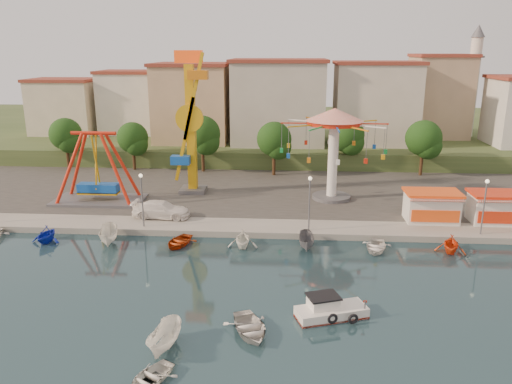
# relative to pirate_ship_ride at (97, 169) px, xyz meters

# --- Properties ---
(ground) EXTENTS (200.00, 200.00, 0.00)m
(ground) POSITION_rel_pirate_ship_ride_xyz_m (15.34, -20.74, -4.39)
(ground) COLOR #122933
(ground) RESTS_ON ground
(quay_deck) EXTENTS (200.00, 100.00, 0.60)m
(quay_deck) POSITION_rel_pirate_ship_ride_xyz_m (15.34, 41.26, -4.09)
(quay_deck) COLOR #9E998E
(quay_deck) RESTS_ON ground
(asphalt_pad) EXTENTS (90.00, 28.00, 0.01)m
(asphalt_pad) POSITION_rel_pirate_ship_ride_xyz_m (15.34, 9.26, -3.79)
(asphalt_pad) COLOR #4C4944
(asphalt_pad) RESTS_ON quay_deck
(hill_terrace) EXTENTS (200.00, 60.00, 3.00)m
(hill_terrace) POSITION_rel_pirate_ship_ride_xyz_m (15.34, 46.26, -2.89)
(hill_terrace) COLOR #384C26
(hill_terrace) RESTS_ON ground
(pirate_ship_ride) EXTENTS (10.00, 5.00, 8.00)m
(pirate_ship_ride) POSITION_rel_pirate_ship_ride_xyz_m (0.00, 0.00, 0.00)
(pirate_ship_ride) COLOR #59595E
(pirate_ship_ride) RESTS_ON quay_deck
(kamikaze_tower) EXTENTS (3.89, 3.10, 16.50)m
(kamikaze_tower) POSITION_rel_pirate_ship_ride_xyz_m (10.02, 4.37, 4.20)
(kamikaze_tower) COLOR #59595E
(kamikaze_tower) RESTS_ON quay_deck
(wave_swinger) EXTENTS (11.60, 11.60, 10.40)m
(wave_swinger) POSITION_rel_pirate_ship_ride_xyz_m (26.30, 2.85, 3.80)
(wave_swinger) COLOR #59595E
(wave_swinger) RESTS_ON quay_deck
(booth_left) EXTENTS (5.40, 3.78, 3.08)m
(booth_left) POSITION_rel_pirate_ship_ride_xyz_m (35.65, -4.25, -2.23)
(booth_left) COLOR white
(booth_left) RESTS_ON quay_deck
(booth_mid) EXTENTS (5.40, 3.78, 3.08)m
(booth_mid) POSITION_rel_pirate_ship_ride_xyz_m (41.99, -4.25, -2.23)
(booth_mid) COLOR white
(booth_mid) RESTS_ON quay_deck
(lamp_post_1) EXTENTS (0.14, 0.14, 5.00)m
(lamp_post_1) POSITION_rel_pirate_ship_ride_xyz_m (7.34, -7.74, -1.29)
(lamp_post_1) COLOR #59595E
(lamp_post_1) RESTS_ON quay_deck
(lamp_post_2) EXTENTS (0.14, 0.14, 5.00)m
(lamp_post_2) POSITION_rel_pirate_ship_ride_xyz_m (23.34, -7.74, -1.29)
(lamp_post_2) COLOR #59595E
(lamp_post_2) RESTS_ON quay_deck
(lamp_post_3) EXTENTS (0.14, 0.14, 5.00)m
(lamp_post_3) POSITION_rel_pirate_ship_ride_xyz_m (39.34, -7.74, -1.29)
(lamp_post_3) COLOR #59595E
(lamp_post_3) RESTS_ON quay_deck
(tree_0) EXTENTS (4.60, 4.60, 7.19)m
(tree_0) POSITION_rel_pirate_ship_ride_xyz_m (-10.66, 16.24, 1.08)
(tree_0) COLOR #382314
(tree_0) RESTS_ON quay_deck
(tree_1) EXTENTS (4.35, 4.35, 6.80)m
(tree_1) POSITION_rel_pirate_ship_ride_xyz_m (-0.66, 15.50, 0.81)
(tree_1) COLOR #382314
(tree_1) RESTS_ON quay_deck
(tree_2) EXTENTS (5.02, 5.02, 7.85)m
(tree_2) POSITION_rel_pirate_ship_ride_xyz_m (9.34, 15.07, 1.52)
(tree_2) COLOR #382314
(tree_2) RESTS_ON quay_deck
(tree_3) EXTENTS (4.68, 4.68, 7.32)m
(tree_3) POSITION_rel_pirate_ship_ride_xyz_m (19.34, 13.62, 1.16)
(tree_3) COLOR #382314
(tree_3) RESTS_ON quay_deck
(tree_4) EXTENTS (4.86, 4.86, 7.60)m
(tree_4) POSITION_rel_pirate_ship_ride_xyz_m (29.34, 16.61, 1.35)
(tree_4) COLOR #382314
(tree_4) RESTS_ON quay_deck
(tree_5) EXTENTS (4.83, 4.83, 7.54)m
(tree_5) POSITION_rel_pirate_ship_ride_xyz_m (39.34, 14.80, 1.31)
(tree_5) COLOR #382314
(tree_5) RESTS_ON quay_deck
(building_0) EXTENTS (9.26, 9.53, 11.87)m
(building_0) POSITION_rel_pirate_ship_ride_xyz_m (-18.03, 25.32, 4.54)
(building_0) COLOR beige
(building_0) RESTS_ON hill_terrace
(building_1) EXTENTS (12.33, 9.01, 8.63)m
(building_1) POSITION_rel_pirate_ship_ride_xyz_m (-5.99, 30.64, 2.92)
(building_1) COLOR silver
(building_1) RESTS_ON hill_terrace
(building_2) EXTENTS (11.95, 9.28, 11.23)m
(building_2) POSITION_rel_pirate_ship_ride_xyz_m (7.15, 31.22, 4.22)
(building_2) COLOR tan
(building_2) RESTS_ON hill_terrace
(building_3) EXTENTS (12.59, 10.50, 9.20)m
(building_3) POSITION_rel_pirate_ship_ride_xyz_m (20.94, 28.06, 3.20)
(building_3) COLOR beige
(building_3) RESTS_ON hill_terrace
(building_4) EXTENTS (10.75, 9.23, 9.24)m
(building_4) POSITION_rel_pirate_ship_ride_xyz_m (34.41, 31.46, 3.22)
(building_4) COLOR beige
(building_4) RESTS_ON hill_terrace
(building_5) EXTENTS (12.77, 10.96, 11.21)m
(building_5) POSITION_rel_pirate_ship_ride_xyz_m (47.71, 29.59, 4.21)
(building_5) COLOR tan
(building_5) RESTS_ON hill_terrace
(minaret) EXTENTS (2.80, 2.80, 18.00)m
(minaret) POSITION_rel_pirate_ship_ride_xyz_m (51.34, 33.26, 8.15)
(minaret) COLOR silver
(minaret) RESTS_ON hill_terrace
(cabin_motorboat) EXTENTS (5.05, 3.24, 1.66)m
(cabin_motorboat) POSITION_rel_pirate_ship_ride_xyz_m (24.22, -22.71, -3.95)
(cabin_motorboat) COLOR white
(cabin_motorboat) RESTS_ON ground
(rowboat_a) EXTENTS (4.08, 4.73, 0.82)m
(rowboat_a) POSITION_rel_pirate_ship_ride_xyz_m (19.06, -25.07, -3.98)
(rowboat_a) COLOR silver
(rowboat_a) RESTS_ON ground
(rowboat_b) EXTENTS (3.37, 3.70, 0.63)m
(rowboat_b) POSITION_rel_pirate_ship_ride_xyz_m (14.07, -30.17, -4.08)
(rowboat_b) COLOR white
(rowboat_b) RESTS_ON ground
(skiff) EXTENTS (1.94, 4.00, 1.48)m
(skiff) POSITION_rel_pirate_ship_ride_xyz_m (14.19, -27.16, -3.65)
(skiff) COLOR white
(skiff) RESTS_ON ground
(van) EXTENTS (5.97, 2.64, 1.70)m
(van) POSITION_rel_pirate_ship_ride_xyz_m (8.42, -5.03, -2.94)
(van) COLOR white
(van) RESTS_ON quay_deck
(moored_boat_1) EXTENTS (2.76, 3.14, 1.58)m
(moored_boat_1) POSITION_rel_pirate_ship_ride_xyz_m (-0.93, -10.94, -3.60)
(moored_boat_1) COLOR #152AB9
(moored_boat_1) RESTS_ON ground
(moored_boat_2) EXTENTS (2.60, 4.46, 1.62)m
(moored_boat_2) POSITION_rel_pirate_ship_ride_xyz_m (5.00, -10.94, -3.58)
(moored_boat_2) COLOR silver
(moored_boat_2) RESTS_ON ground
(moored_boat_3) EXTENTS (3.48, 4.15, 0.74)m
(moored_boat_3) POSITION_rel_pirate_ship_ride_xyz_m (11.44, -10.94, -4.03)
(moored_boat_3) COLOR #AB360D
(moored_boat_3) RESTS_ON ground
(moored_boat_4) EXTENTS (2.85, 3.26, 1.65)m
(moored_boat_4) POSITION_rel_pirate_ship_ride_xyz_m (17.31, -10.94, -3.57)
(moored_boat_4) COLOR white
(moored_boat_4) RESTS_ON ground
(moored_boat_5) EXTENTS (1.39, 3.62, 1.40)m
(moored_boat_5) POSITION_rel_pirate_ship_ride_xyz_m (23.06, -10.94, -3.70)
(moored_boat_5) COLOR slate
(moored_boat_5) RESTS_ON ground
(moored_boat_6) EXTENTS (3.39, 4.13, 0.75)m
(moored_boat_6) POSITION_rel_pirate_ship_ride_xyz_m (29.18, -10.94, -4.02)
(moored_boat_6) COLOR white
(moored_boat_6) RESTS_ON ground
(moored_boat_7) EXTENTS (3.44, 3.72, 1.62)m
(moored_boat_7) POSITION_rel_pirate_ship_ride_xyz_m (35.67, -10.94, -3.58)
(moored_boat_7) COLOR #ED4715
(moored_boat_7) RESTS_ON ground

